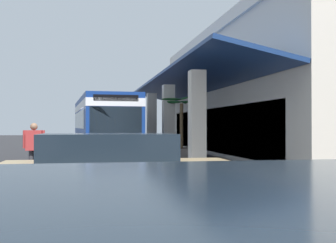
{
  "coord_description": "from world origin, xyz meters",
  "views": [
    {
      "loc": [
        21.59,
        -0.56,
        1.61
      ],
      "look_at": [
        -0.45,
        3.55,
        1.85
      ],
      "focal_mm": 46.5,
      "sensor_mm": 36.0,
      "label": 1
    }
  ],
  "objects_px": {
    "transit_bus": "(103,122)",
    "parked_sedan_tan": "(116,172)",
    "potted_palm": "(181,146)",
    "pedestrian": "(34,147)"
  },
  "relations": [
    {
      "from": "transit_bus",
      "to": "pedestrian",
      "type": "xyz_separation_m",
      "value": [
        9.93,
        -2.5,
        -0.89
      ]
    },
    {
      "from": "transit_bus",
      "to": "pedestrian",
      "type": "height_order",
      "value": "transit_bus"
    },
    {
      "from": "transit_bus",
      "to": "potted_palm",
      "type": "height_order",
      "value": "transit_bus"
    },
    {
      "from": "parked_sedan_tan",
      "to": "potted_palm",
      "type": "distance_m",
      "value": 12.41
    },
    {
      "from": "parked_sedan_tan",
      "to": "pedestrian",
      "type": "xyz_separation_m",
      "value": [
        -6.03,
        -2.18,
        0.21
      ]
    },
    {
      "from": "transit_bus",
      "to": "potted_palm",
      "type": "bearing_deg",
      "value": 40.26
    },
    {
      "from": "parked_sedan_tan",
      "to": "potted_palm",
      "type": "bearing_deg",
      "value": 161.95
    },
    {
      "from": "parked_sedan_tan",
      "to": "pedestrian",
      "type": "distance_m",
      "value": 6.42
    },
    {
      "from": "transit_bus",
      "to": "pedestrian",
      "type": "distance_m",
      "value": 10.28
    },
    {
      "from": "transit_bus",
      "to": "parked_sedan_tan",
      "type": "distance_m",
      "value": 16.01
    }
  ]
}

